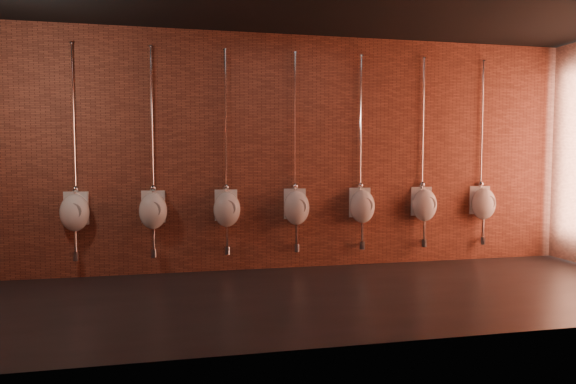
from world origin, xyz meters
name	(u,v)px	position (x,y,z in m)	size (l,w,h in m)	color
ground	(310,296)	(0.00, 0.00, 0.00)	(8.50, 8.50, 0.00)	black
room_shell	(311,113)	(0.00, 0.00, 2.01)	(8.54, 3.04, 3.22)	black
urinal_0	(75,211)	(-2.68, 1.38, 0.87)	(0.40, 0.36, 2.71)	white
urinal_1	(153,209)	(-1.73, 1.38, 0.87)	(0.40, 0.36, 2.71)	white
urinal_2	(227,208)	(-0.79, 1.38, 0.87)	(0.40, 0.36, 2.71)	white
urinal_3	(296,206)	(0.16, 1.38, 0.87)	(0.40, 0.36, 2.71)	white
urinal_4	(362,205)	(1.11, 1.38, 0.87)	(0.40, 0.36, 2.71)	white
urinal_5	(424,204)	(2.05, 1.38, 0.87)	(0.40, 0.36, 2.71)	white
urinal_6	(483,202)	(3.00, 1.38, 0.87)	(0.40, 0.36, 2.71)	white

